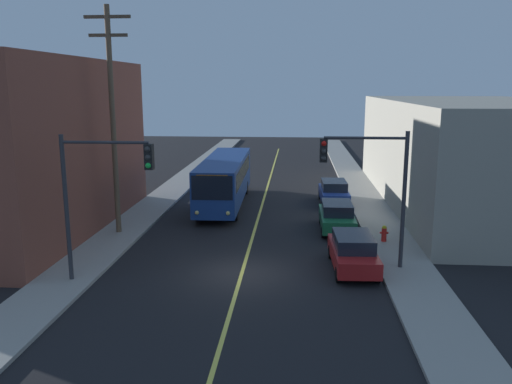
{
  "coord_description": "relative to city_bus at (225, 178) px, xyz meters",
  "views": [
    {
      "loc": [
        2.3,
        -21.35,
        8.07
      ],
      "look_at": [
        0.0,
        7.86,
        2.0
      ],
      "focal_mm": 36.49,
      "sensor_mm": 36.0,
      "label": 1
    }
  ],
  "objects": [
    {
      "name": "traffic_signal_left_corner",
      "position": [
        -2.88,
        -14.69,
        2.49
      ],
      "size": [
        3.75,
        0.48,
        6.0
      ],
      "color": "#2D2D33",
      "rests_on": "sidewalk_left"
    },
    {
      "name": "parked_car_blue",
      "position": [
        7.42,
        0.83,
        -0.98
      ],
      "size": [
        1.92,
        4.45,
        1.62
      ],
      "color": "navy",
      "rests_on": "ground"
    },
    {
      "name": "building_left_brick",
      "position": [
        -10.96,
        -6.93,
        2.9
      ],
      "size": [
        10.0,
        17.04,
        9.44
      ],
      "color": "brown",
      "rests_on": "ground"
    },
    {
      "name": "sidewalk_right",
      "position": [
        9.79,
        -3.09,
        -1.74
      ],
      "size": [
        2.5,
        90.0,
        0.15
      ],
      "primitive_type": "cube",
      "color": "gray",
      "rests_on": "ground"
    },
    {
      "name": "parked_car_red",
      "position": [
        7.39,
        -12.24,
        -0.98
      ],
      "size": [
        1.97,
        4.47,
        1.62
      ],
      "color": "maroon",
      "rests_on": "ground"
    },
    {
      "name": "traffic_signal_right_corner",
      "position": [
        7.95,
        -12.14,
        2.49
      ],
      "size": [
        3.75,
        0.48,
        6.0
      ],
      "color": "#2D2D33",
      "rests_on": "sidewalk_right"
    },
    {
      "name": "parked_car_green",
      "position": [
        7.14,
        -5.93,
        -0.98
      ],
      "size": [
        1.84,
        4.41,
        1.62
      ],
      "color": "#196038",
      "rests_on": "ground"
    },
    {
      "name": "sidewalk_left",
      "position": [
        -4.71,
        -3.09,
        -1.74
      ],
      "size": [
        2.5,
        90.0,
        0.15
      ],
      "primitive_type": "cube",
      "color": "gray",
      "rests_on": "ground"
    },
    {
      "name": "ground_plane",
      "position": [
        2.54,
        -13.09,
        -1.82
      ],
      "size": [
        120.0,
        120.0,
        0.0
      ],
      "primitive_type": "plane",
      "color": "black"
    },
    {
      "name": "city_bus",
      "position": [
        0.0,
        0.0,
        0.0
      ],
      "size": [
        2.75,
        12.19,
        3.2
      ],
      "color": "navy",
      "rests_on": "ground"
    },
    {
      "name": "utility_pole_near",
      "position": [
        -4.84,
        -7.6,
        4.8
      ],
      "size": [
        2.4,
        0.28,
        11.88
      ],
      "color": "brown",
      "rests_on": "sidewalk_left"
    },
    {
      "name": "fire_hydrant",
      "position": [
        9.39,
        -8.29,
        -1.23
      ],
      "size": [
        0.44,
        0.26,
        0.84
      ],
      "color": "red",
      "rests_on": "sidewalk_right"
    },
    {
      "name": "building_right_warehouse",
      "position": [
        17.03,
        1.54,
        1.71
      ],
      "size": [
        12.0,
        25.52,
        7.05
      ],
      "color": "gray",
      "rests_on": "ground"
    },
    {
      "name": "lane_stripe_center",
      "position": [
        2.54,
        1.91,
        -1.81
      ],
      "size": [
        0.16,
        60.0,
        0.01
      ],
      "primitive_type": "cube",
      "color": "#D8CC4C",
      "rests_on": "ground"
    }
  ]
}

